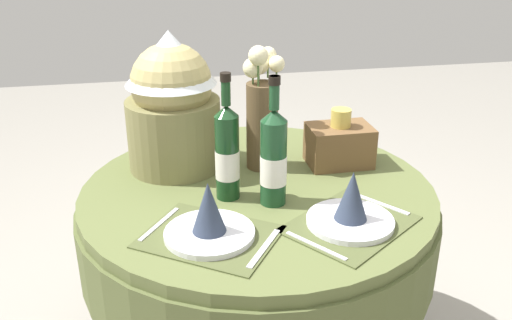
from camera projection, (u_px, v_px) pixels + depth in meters
dining_table at (258, 229)px, 1.80m from camera, size 1.12×1.12×0.72m
place_setting_left at (209, 222)px, 1.44m from camera, size 0.43×0.41×0.16m
place_setting_right at (351, 210)px, 1.50m from camera, size 0.43×0.41×0.16m
flower_vase at (262, 109)px, 1.80m from camera, size 0.14×0.15×0.42m
wine_bottle_left at (273, 157)px, 1.58m from camera, size 0.08×0.08×0.38m
wine_bottle_centre at (227, 152)px, 1.61m from camera, size 0.07×0.07×0.38m
gift_tub_back_left at (172, 98)px, 1.78m from camera, size 0.31×0.31×0.46m
woven_basket_side_right at (339, 144)px, 1.87m from camera, size 0.21×0.15×0.20m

